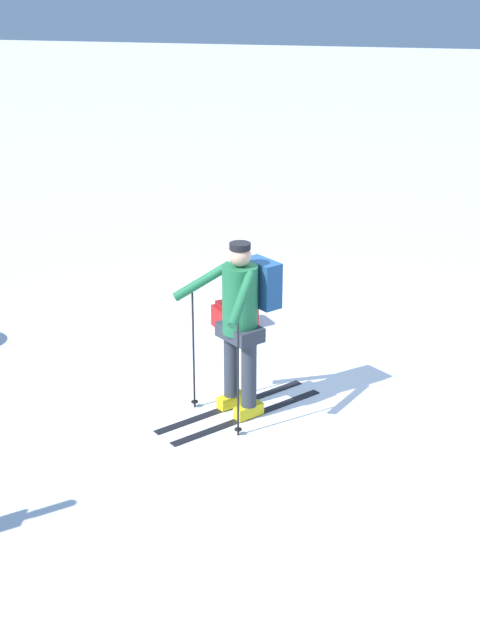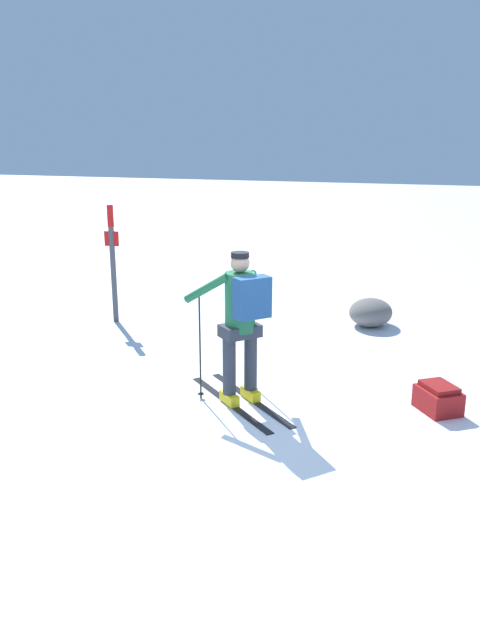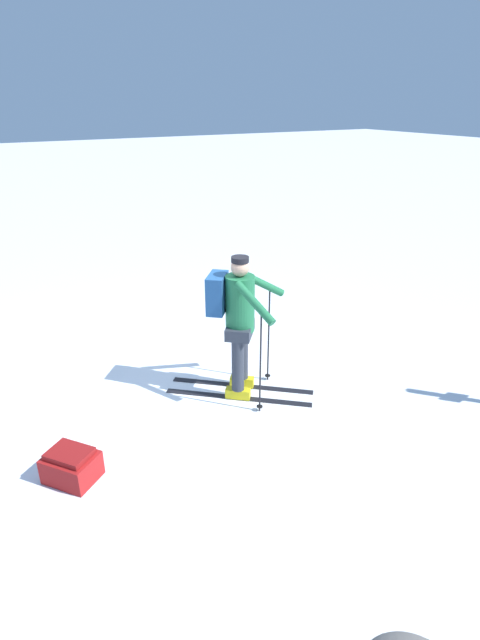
% 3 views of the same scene
% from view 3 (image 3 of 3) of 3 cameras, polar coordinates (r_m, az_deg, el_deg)
% --- Properties ---
extents(ground_plane, '(80.00, 80.00, 0.00)m').
position_cam_3_polar(ground_plane, '(6.56, -7.97, -7.14)').
color(ground_plane, white).
extents(skier, '(1.45, 1.63, 1.76)m').
position_cam_3_polar(skier, '(5.83, -0.32, 0.43)').
color(skier, black).
rests_on(skier, ground_plane).
extents(dropped_backpack, '(0.60, 0.59, 0.32)m').
position_cam_3_polar(dropped_backpack, '(5.24, -18.71, -15.48)').
color(dropped_backpack, maroon).
rests_on(dropped_backpack, ground_plane).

